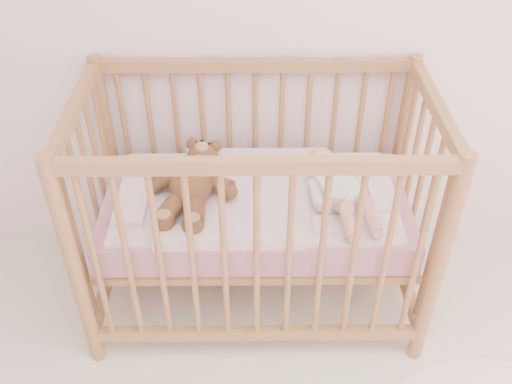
{
  "coord_description": "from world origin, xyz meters",
  "views": [
    {
      "loc": [
        -0.36,
        -0.18,
        1.99
      ],
      "look_at": [
        -0.35,
        1.55,
        0.62
      ],
      "focal_mm": 40.0,
      "sensor_mm": 36.0,
      "label": 1
    }
  ],
  "objects": [
    {
      "name": "crib",
      "position": [
        -0.35,
        1.6,
        0.5
      ],
      "size": [
        1.36,
        0.76,
        1.0
      ],
      "primitive_type": null,
      "color": "#AE8149",
      "rests_on": "floor"
    },
    {
      "name": "teddy_bear",
      "position": [
        -0.6,
        1.58,
        0.65
      ],
      "size": [
        0.46,
        0.59,
        0.15
      ],
      "primitive_type": null,
      "rotation": [
        0.0,
        0.0,
        -0.17
      ],
      "color": "brown",
      "rests_on": "blanket"
    },
    {
      "name": "mattress",
      "position": [
        -0.35,
        1.6,
        0.49
      ],
      "size": [
        1.22,
        0.62,
        0.13
      ],
      "primitive_type": "cube",
      "color": "#C97D88",
      "rests_on": "crib"
    },
    {
      "name": "blanket",
      "position": [
        -0.35,
        1.6,
        0.56
      ],
      "size": [
        1.1,
        0.58,
        0.06
      ],
      "primitive_type": null,
      "color": "pink",
      "rests_on": "mattress"
    },
    {
      "name": "baby",
      "position": [
        -0.03,
        1.58,
        0.64
      ],
      "size": [
        0.4,
        0.6,
        0.13
      ],
      "primitive_type": null,
      "rotation": [
        0.0,
        0.0,
        0.28
      ],
      "color": "white",
      "rests_on": "blanket"
    }
  ]
}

